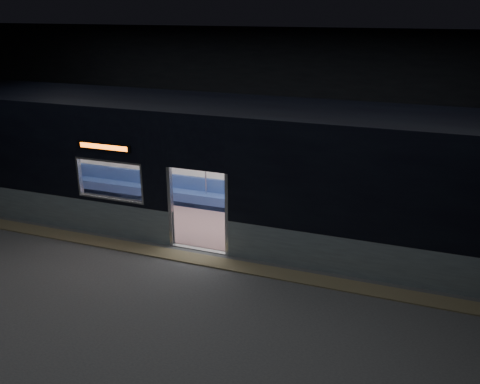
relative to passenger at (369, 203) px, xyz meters
The scene contains 7 objects.
station_floor 5.19m from the passenger, 136.25° to the right, with size 24.00×14.00×0.01m, color #47494C.
station_envelope 5.87m from the passenger, 136.25° to the right, with size 24.00×14.00×5.00m.
tactile_strip 4.83m from the passenger, 141.03° to the right, with size 22.80×0.50×0.03m, color #8C7F59.
metro_car 3.98m from the passenger, 164.85° to the right, with size 18.00×3.04×3.35m.
passenger is the anchor object (origin of this frame).
handbag 0.26m from the passenger, 99.44° to the right, with size 0.26×0.22×0.13m, color black.
transit_map 1.49m from the passenger, 13.56° to the left, with size 1.09×0.03×0.71m, color white.
Camera 1 is at (4.80, -9.09, 5.59)m, focal length 38.00 mm.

